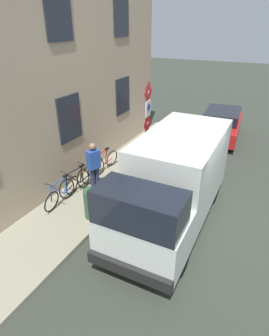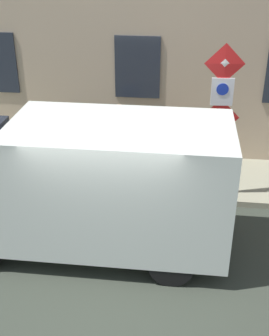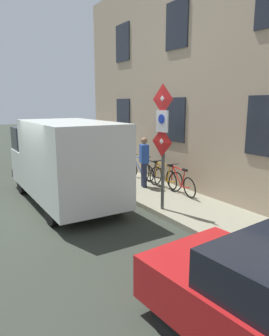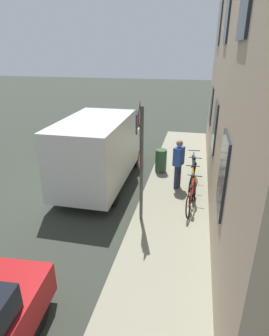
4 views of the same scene
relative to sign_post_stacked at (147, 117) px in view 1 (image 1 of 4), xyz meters
The scene contains 12 objects.
ground_plane 3.77m from the sign_post_stacked, 140.78° to the left, with size 80.00×80.00×0.00m, color #30352C.
sidewalk_slab 3.02m from the sign_post_stacked, 65.52° to the left, with size 2.15×15.01×0.14m, color gray.
building_facade 3.38m from the sign_post_stacked, 39.86° to the left, with size 0.75×13.01×7.61m.
sign_post_stacked is the anchor object (origin of this frame).
delivery_van 3.16m from the sign_post_stacked, 128.98° to the left, with size 2.02×5.34×2.50m.
parked_hatchback 5.61m from the sign_post_stacked, 108.89° to the right, with size 2.06×4.13×1.38m.
bicycle_red 2.39m from the sign_post_stacked, 32.55° to the left, with size 0.46×1.71×0.89m.
bicycle_orange 2.79m from the sign_post_stacked, 50.33° to the left, with size 0.46×1.72×0.89m.
bicycle_black 3.33m from the sign_post_stacked, 60.55° to the left, with size 0.46×1.71×0.89m.
bicycle_blue 3.95m from the sign_post_stacked, 66.86° to the left, with size 0.46×1.71×0.89m.
pedestrian 2.65m from the sign_post_stacked, 68.13° to the left, with size 0.38×0.46×1.72m.
litter_bin 3.84m from the sign_post_stacked, 87.59° to the left, with size 0.44×0.44×0.90m, color #2D5133.
Camera 1 is at (-1.65, 7.01, 5.21)m, focal length 30.15 mm.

